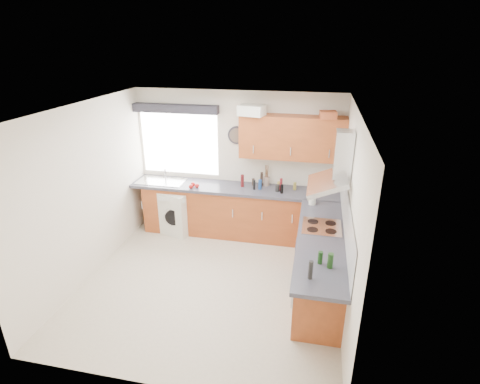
% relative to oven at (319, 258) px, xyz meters
% --- Properties ---
extents(ground_plane, '(3.60, 3.60, 0.00)m').
position_rel_oven_xyz_m(ground_plane, '(-1.50, -0.30, -0.42)').
color(ground_plane, beige).
extents(ceiling, '(3.60, 3.60, 0.02)m').
position_rel_oven_xyz_m(ceiling, '(-1.50, -0.30, 2.08)').
color(ceiling, white).
rests_on(ceiling, wall_back).
extents(wall_back, '(3.60, 0.02, 2.50)m').
position_rel_oven_xyz_m(wall_back, '(-1.50, 1.50, 0.82)').
color(wall_back, silver).
rests_on(wall_back, ground_plane).
extents(wall_front, '(3.60, 0.02, 2.50)m').
position_rel_oven_xyz_m(wall_front, '(-1.50, -2.10, 0.82)').
color(wall_front, silver).
rests_on(wall_front, ground_plane).
extents(wall_left, '(0.02, 3.60, 2.50)m').
position_rel_oven_xyz_m(wall_left, '(-3.30, -0.30, 0.82)').
color(wall_left, silver).
rests_on(wall_left, ground_plane).
extents(wall_right, '(0.02, 3.60, 2.50)m').
position_rel_oven_xyz_m(wall_right, '(0.30, -0.30, 0.82)').
color(wall_right, silver).
rests_on(wall_right, ground_plane).
extents(window, '(1.40, 0.02, 1.10)m').
position_rel_oven_xyz_m(window, '(-2.55, 1.49, 1.12)').
color(window, silver).
rests_on(window, wall_back).
extents(window_blind, '(1.50, 0.18, 0.14)m').
position_rel_oven_xyz_m(window_blind, '(-2.55, 1.40, 1.76)').
color(window_blind, '#222129').
rests_on(window_blind, wall_back).
extents(splashback, '(0.01, 3.00, 0.54)m').
position_rel_oven_xyz_m(splashback, '(0.29, 0.00, 0.75)').
color(splashback, white).
rests_on(splashback, wall_right).
extents(base_cab_back, '(3.00, 0.58, 0.86)m').
position_rel_oven_xyz_m(base_cab_back, '(-1.60, 1.21, 0.01)').
color(base_cab_back, brown).
rests_on(base_cab_back, ground_plane).
extents(base_cab_corner, '(0.60, 0.60, 0.86)m').
position_rel_oven_xyz_m(base_cab_corner, '(0.00, 1.20, 0.01)').
color(base_cab_corner, brown).
rests_on(base_cab_corner, ground_plane).
extents(base_cab_right, '(0.58, 2.10, 0.86)m').
position_rel_oven_xyz_m(base_cab_right, '(0.01, -0.15, 0.01)').
color(base_cab_right, brown).
rests_on(base_cab_right, ground_plane).
extents(worktop_back, '(3.60, 0.62, 0.05)m').
position_rel_oven_xyz_m(worktop_back, '(-1.50, 1.20, 0.46)').
color(worktop_back, '#31313A').
rests_on(worktop_back, base_cab_back).
extents(worktop_right, '(0.62, 2.42, 0.05)m').
position_rel_oven_xyz_m(worktop_right, '(0.00, -0.30, 0.46)').
color(worktop_right, '#31313A').
rests_on(worktop_right, base_cab_right).
extents(sink, '(0.84, 0.46, 0.10)m').
position_rel_oven_xyz_m(sink, '(-2.83, 1.20, 0.52)').
color(sink, silver).
rests_on(sink, worktop_back).
extents(oven, '(0.56, 0.58, 0.85)m').
position_rel_oven_xyz_m(oven, '(0.00, 0.00, 0.00)').
color(oven, black).
rests_on(oven, ground_plane).
extents(hob_plate, '(0.52, 0.52, 0.01)m').
position_rel_oven_xyz_m(hob_plate, '(0.00, 0.00, 0.49)').
color(hob_plate, silver).
rests_on(hob_plate, worktop_right).
extents(extractor_hood, '(0.52, 0.78, 0.66)m').
position_rel_oven_xyz_m(extractor_hood, '(0.10, -0.00, 1.34)').
color(extractor_hood, silver).
rests_on(extractor_hood, wall_right).
extents(upper_cabinets, '(1.70, 0.35, 0.70)m').
position_rel_oven_xyz_m(upper_cabinets, '(-0.55, 1.32, 1.38)').
color(upper_cabinets, brown).
rests_on(upper_cabinets, wall_back).
extents(washing_machine, '(0.67, 0.66, 0.79)m').
position_rel_oven_xyz_m(washing_machine, '(-2.50, 1.10, -0.03)').
color(washing_machine, silver).
rests_on(washing_machine, ground_plane).
extents(wall_clock, '(0.31, 0.04, 0.31)m').
position_rel_oven_xyz_m(wall_clock, '(-1.50, 1.46, 1.33)').
color(wall_clock, '#222129').
rests_on(wall_clock, wall_back).
extents(casserole, '(0.44, 0.36, 0.16)m').
position_rel_oven_xyz_m(casserole, '(-1.20, 1.22, 1.81)').
color(casserole, silver).
rests_on(casserole, upper_cabinets).
extents(storage_box, '(0.27, 0.23, 0.11)m').
position_rel_oven_xyz_m(storage_box, '(-0.02, 1.22, 1.78)').
color(storage_box, '#AC4C28').
rests_on(storage_box, upper_cabinets).
extents(utensil_pot, '(0.13, 0.13, 0.15)m').
position_rel_oven_xyz_m(utensil_pot, '(-0.96, 1.40, 0.56)').
color(utensil_pot, gray).
rests_on(utensil_pot, worktop_back).
extents(kitchen_roll, '(0.11, 0.11, 0.24)m').
position_rel_oven_xyz_m(kitchen_roll, '(-0.15, 0.75, 0.60)').
color(kitchen_roll, silver).
rests_on(kitchen_roll, worktop_right).
extents(tomato_cluster, '(0.17, 0.17, 0.08)m').
position_rel_oven_xyz_m(tomato_cluster, '(-2.17, 1.03, 0.52)').
color(tomato_cluster, '#B61412').
rests_on(tomato_cluster, worktop_back).
extents(jar_0, '(0.05, 0.05, 0.21)m').
position_rel_oven_xyz_m(jar_0, '(-0.69, 1.22, 0.59)').
color(jar_0, maroon).
rests_on(jar_0, worktop_back).
extents(jar_1, '(0.04, 0.04, 0.17)m').
position_rel_oven_xyz_m(jar_1, '(-1.13, 1.16, 0.57)').
color(jar_1, black).
rests_on(jar_1, worktop_back).
extents(jar_2, '(0.06, 0.06, 0.21)m').
position_rel_oven_xyz_m(jar_2, '(-1.35, 1.25, 0.59)').
color(jar_2, '#501013').
rests_on(jar_2, worktop_back).
extents(jar_3, '(0.06, 0.06, 0.17)m').
position_rel_oven_xyz_m(jar_3, '(-1.04, 1.19, 0.57)').
color(jar_3, navy).
rests_on(jar_3, worktop_back).
extents(jar_4, '(0.05, 0.05, 0.25)m').
position_rel_oven_xyz_m(jar_4, '(-1.04, 1.35, 0.61)').
color(jar_4, black).
rests_on(jar_4, worktop_back).
extents(jar_5, '(0.05, 0.05, 0.13)m').
position_rel_oven_xyz_m(jar_5, '(-0.46, 1.29, 0.55)').
color(jar_5, olive).
rests_on(jar_5, worktop_back).
extents(jar_6, '(0.05, 0.05, 0.15)m').
position_rel_oven_xyz_m(jar_6, '(-0.66, 1.10, 0.56)').
color(jar_6, black).
rests_on(jar_6, worktop_back).
extents(jar_7, '(0.07, 0.07, 0.12)m').
position_rel_oven_xyz_m(jar_7, '(-0.74, 1.16, 0.54)').
color(jar_7, black).
rests_on(jar_7, worktop_back).
extents(jar_8, '(0.08, 0.08, 0.12)m').
position_rel_oven_xyz_m(jar_8, '(-0.72, 1.29, 0.55)').
color(jar_8, '#A29037').
rests_on(jar_8, worktop_back).
extents(jar_9, '(0.05, 0.05, 0.12)m').
position_rel_oven_xyz_m(jar_9, '(-1.18, 1.35, 0.55)').
color(jar_9, '#30241B').
rests_on(jar_9, worktop_back).
extents(bottle_0, '(0.06, 0.06, 0.18)m').
position_rel_oven_xyz_m(bottle_0, '(0.09, -0.96, 0.57)').
color(bottle_0, '#183713').
rests_on(bottle_0, worktop_right).
extents(bottle_1, '(0.06, 0.06, 0.15)m').
position_rel_oven_xyz_m(bottle_1, '(-0.02, -0.90, 0.56)').
color(bottle_1, '#153412').
rests_on(bottle_1, worktop_right).
extents(bottle_2, '(0.05, 0.05, 0.21)m').
position_rel_oven_xyz_m(bottle_2, '(-0.12, -1.21, 0.59)').
color(bottle_2, black).
rests_on(bottle_2, worktop_right).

